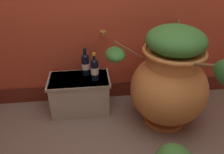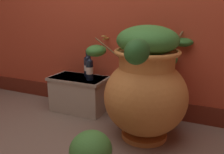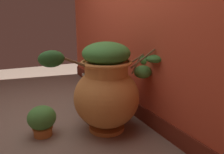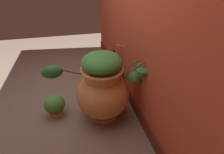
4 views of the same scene
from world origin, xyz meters
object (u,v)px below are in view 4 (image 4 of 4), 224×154
object	(u,v)px
wine_bottle_left	(114,59)
wine_bottle_middle	(109,62)
terracotta_urn	(103,87)
potted_shrub	(55,105)

from	to	relation	value
wine_bottle_left	wine_bottle_middle	world-z (taller)	wine_bottle_left
terracotta_urn	potted_shrub	bearing A→B (deg)	-103.49
wine_bottle_left	potted_shrub	xyz separation A→B (m)	(0.59, -1.01, -0.33)
wine_bottle_middle	potted_shrub	distance (m)	1.08
terracotta_urn	potted_shrub	world-z (taller)	terracotta_urn
wine_bottle_left	wine_bottle_middle	xyz separation A→B (m)	(0.09, -0.11, -0.00)
potted_shrub	wine_bottle_middle	bearing A→B (deg)	119.38
terracotta_urn	wine_bottle_left	size ratio (longest dim) A/B	4.49
terracotta_urn	potted_shrub	size ratio (longest dim) A/B	3.95
potted_shrub	terracotta_urn	bearing A→B (deg)	76.51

